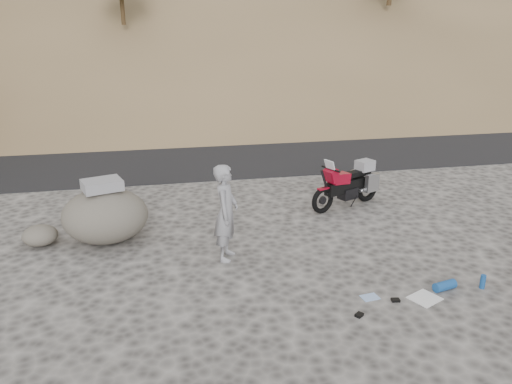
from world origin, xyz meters
TOP-DOWN VIEW (x-y plane):
  - ground at (0.00, 0.00)m, footprint 140.00×140.00m
  - road at (0.00, 9.00)m, footprint 120.00×7.00m
  - motorcycle at (1.59, 2.85)m, footprint 2.04×1.12m
  - man at (-1.76, 0.60)m, footprint 0.65×0.79m
  - boulder at (-4.08, 1.85)m, footprint 1.87×1.65m
  - small_rock at (-5.39, 1.92)m, footprint 0.87×0.83m
  - gear_white_cloth at (1.21, -1.54)m, footprint 0.59×0.57m
  - gear_blue_mat at (1.68, -1.34)m, footprint 0.44×0.26m
  - gear_bottle at (2.34, -1.41)m, footprint 0.11×0.11m
  - gear_glove_a at (0.71, -1.51)m, footprint 0.15×0.12m
  - gear_glove_b at (-0.05, -1.81)m, footprint 0.16×0.16m
  - gear_blue_cloth at (0.34, -1.33)m, footprint 0.31×0.25m

SIDE VIEW (x-z plane):
  - ground at x=0.00m, z-range 0.00..0.00m
  - road at x=0.00m, z-range -0.03..0.03m
  - man at x=-1.76m, z-range -0.93..0.93m
  - gear_blue_cloth at x=0.34m, z-range 0.00..0.01m
  - gear_white_cloth at x=1.21m, z-range 0.00..0.02m
  - gear_glove_a at x=0.71m, z-range 0.00..0.04m
  - gear_glove_b at x=-0.05m, z-range 0.00..0.04m
  - gear_blue_mat at x=1.68m, z-range 0.00..0.16m
  - gear_bottle at x=2.34m, z-range 0.00..0.25m
  - small_rock at x=-5.39m, z-range 0.00..0.42m
  - motorcycle at x=1.59m, z-range -0.09..1.20m
  - boulder at x=-4.08m, z-range -0.08..1.22m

